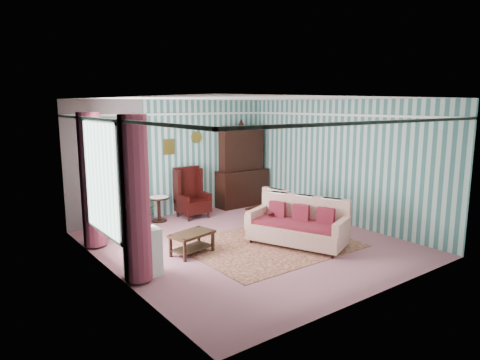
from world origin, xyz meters
TOP-DOWN VIEW (x-y plane):
  - floor at (0.00, 0.00)m, footprint 6.00×6.00m
  - room_shell at (-0.62, 0.18)m, footprint 5.53×6.02m
  - bookcase at (-1.35, 2.84)m, footprint 0.80×0.28m
  - dresser_hutch at (1.90, 2.72)m, footprint 1.50×0.56m
  - wingback_left at (-1.60, 2.45)m, footprint 0.76×0.80m
  - wingback_right at (0.15, 2.45)m, footprint 0.76×0.80m
  - seated_woman at (-1.60, 2.45)m, footprint 0.44×0.40m
  - round_side_table at (-0.70, 2.60)m, footprint 0.50×0.50m
  - nest_table at (2.47, 0.90)m, footprint 0.45×0.38m
  - plant_stand at (-2.40, -0.30)m, footprint 0.55×0.35m
  - rug at (0.30, -0.30)m, footprint 3.20×2.60m
  - sofa at (0.73, -0.66)m, footprint 1.59×2.14m
  - floral_armchair at (0.75, 0.30)m, footprint 0.83×0.89m
  - coffee_table at (-1.22, 0.15)m, footprint 0.92×0.66m
  - potted_plant_a at (-2.45, -0.44)m, footprint 0.41×0.36m
  - potted_plant_b at (-2.32, -0.23)m, footprint 0.27×0.22m
  - potted_plant_c at (-2.46, -0.22)m, footprint 0.25×0.25m

SIDE VIEW (x-z plane):
  - floor at x=0.00m, z-range 0.00..0.00m
  - rug at x=0.30m, z-range 0.00..0.01m
  - coffee_table at x=-1.22m, z-range 0.00..0.42m
  - nest_table at x=2.47m, z-range 0.00..0.54m
  - round_side_table at x=-0.70m, z-range 0.00..0.60m
  - plant_stand at x=-2.40m, z-range 0.00..0.80m
  - floral_armchair at x=0.75m, z-range 0.00..1.02m
  - sofa at x=0.73m, z-range 0.00..1.06m
  - seated_woman at x=-1.60m, z-range 0.00..1.18m
  - wingback_left at x=-1.60m, z-range 0.00..1.25m
  - wingback_right at x=0.15m, z-range 0.00..1.25m
  - potted_plant_c at x=-2.46m, z-range 0.80..1.22m
  - potted_plant_a at x=-2.45m, z-range 0.80..1.24m
  - potted_plant_b at x=-2.32m, z-range 0.80..1.29m
  - bookcase at x=-1.35m, z-range 0.00..2.24m
  - dresser_hutch at x=1.90m, z-range 0.00..2.36m
  - room_shell at x=-0.62m, z-range 0.55..3.46m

